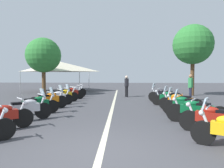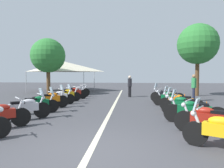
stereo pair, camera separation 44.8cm
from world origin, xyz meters
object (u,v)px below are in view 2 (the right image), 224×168
(motorcycle_left_row_3, at_px, (37,104))
(motorcycle_right_row_1, at_px, (211,120))
(motorcycle_left_row_7, at_px, (73,93))
(roadside_tree_0, at_px, (198,44))
(bystander_1, at_px, (130,84))
(motorcycle_right_row_5, at_px, (171,98))
(motorcycle_right_row_2, at_px, (193,111))
(traffic_cone_2, at_px, (207,108))
(motorcycle_left_row_4, at_px, (50,99))
(motorcycle_left_row_6, at_px, (66,95))
(event_tent, at_px, (64,67))
(motorcycle_left_row_2, at_px, (25,108))
(motorcycle_right_row_4, at_px, (180,101))
(motorcycle_right_row_3, at_px, (184,105))
(motorcycle_left_row_8, at_px, (77,91))
(traffic_cone_1, at_px, (185,98))
(motorcycle_left_row_5, at_px, (58,97))
(roadside_tree_1, at_px, (48,56))
(motorcycle_right_row_6, at_px, (167,95))
(bystander_0, at_px, (194,85))

(motorcycle_left_row_3, xyz_separation_m, motorcycle_right_row_1, (-2.74, -6.55, 0.00))
(motorcycle_left_row_7, xyz_separation_m, roadside_tree_0, (3.26, -9.62, 3.81))
(bystander_1, bearing_deg, motorcycle_right_row_5, 84.93)
(motorcycle_right_row_2, bearing_deg, motorcycle_left_row_7, -23.79)
(traffic_cone_2, bearing_deg, motorcycle_right_row_1, 162.08)
(motorcycle_left_row_4, distance_m, motorcycle_left_row_6, 2.66)
(motorcycle_right_row_2, height_order, event_tent, event_tent)
(traffic_cone_2, bearing_deg, bystander_1, 26.56)
(bystander_1, xyz_separation_m, roadside_tree_0, (1.39, -5.58, 3.28))
(motorcycle_left_row_2, xyz_separation_m, motorcycle_right_row_1, (-1.44, -6.42, -0.01))
(motorcycle_right_row_4, bearing_deg, bystander_1, -41.75)
(motorcycle_left_row_2, height_order, motorcycle_right_row_1, motorcycle_left_row_2)
(motorcycle_right_row_1, relative_size, bystander_1, 1.15)
(motorcycle_right_row_4, relative_size, bystander_1, 1.17)
(event_tent, bearing_deg, traffic_cone_2, -139.54)
(motorcycle_right_row_3, bearing_deg, motorcycle_left_row_8, -19.94)
(motorcycle_left_row_4, xyz_separation_m, traffic_cone_1, (2.68, -7.55, -0.18))
(motorcycle_left_row_5, bearing_deg, motorcycle_right_row_1, -75.56)
(motorcycle_left_row_7, relative_size, motorcycle_right_row_5, 0.95)
(motorcycle_right_row_2, bearing_deg, event_tent, -32.99)
(roadside_tree_0, height_order, roadside_tree_1, roadside_tree_0)
(motorcycle_left_row_5, xyz_separation_m, motorcycle_right_row_1, (-5.46, -6.56, 0.00))
(motorcycle_right_row_1, bearing_deg, motorcycle_left_row_7, -22.91)
(motorcycle_right_row_6, bearing_deg, motorcycle_left_row_3, 60.30)
(motorcycle_right_row_2, bearing_deg, motorcycle_right_row_5, -66.72)
(motorcycle_right_row_3, xyz_separation_m, motorcycle_right_row_6, (4.19, 0.00, 0.00))
(motorcycle_left_row_2, distance_m, motorcycle_left_row_8, 8.19)
(roadside_tree_0, bearing_deg, traffic_cone_1, 154.60)
(motorcycle_left_row_6, bearing_deg, bystander_0, -27.98)
(motorcycle_right_row_1, bearing_deg, event_tent, -29.56)
(motorcycle_left_row_8, xyz_separation_m, roadside_tree_1, (1.33, 2.82, 2.92))
(motorcycle_left_row_3, distance_m, event_tent, 13.40)
(motorcycle_left_row_4, relative_size, roadside_tree_1, 0.35)
(traffic_cone_2, bearing_deg, event_tent, 40.46)
(motorcycle_left_row_5, relative_size, event_tent, 0.29)
(motorcycle_right_row_2, bearing_deg, roadside_tree_1, -22.45)
(motorcycle_left_row_2, xyz_separation_m, roadside_tree_0, (10.03, -9.64, 3.80))
(motorcycle_right_row_2, bearing_deg, motorcycle_right_row_1, 117.48)
(motorcycle_right_row_5, bearing_deg, motorcycle_left_row_5, 22.65)
(motorcycle_left_row_3, height_order, motorcycle_left_row_7, motorcycle_left_row_3)
(motorcycle_left_row_7, bearing_deg, event_tent, 77.23)
(motorcycle_left_row_8, bearing_deg, event_tent, 82.52)
(motorcycle_right_row_3, bearing_deg, motorcycle_left_row_5, 4.21)
(motorcycle_left_row_8, relative_size, motorcycle_right_row_5, 0.98)
(traffic_cone_2, height_order, event_tent, event_tent)
(motorcycle_left_row_3, bearing_deg, event_tent, 67.29)
(motorcycle_right_row_1, distance_m, motorcycle_right_row_4, 4.06)
(motorcycle_left_row_3, bearing_deg, roadside_tree_1, 73.23)
(motorcycle_left_row_2, bearing_deg, roadside_tree_1, 67.05)
(motorcycle_right_row_5, relative_size, event_tent, 0.31)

